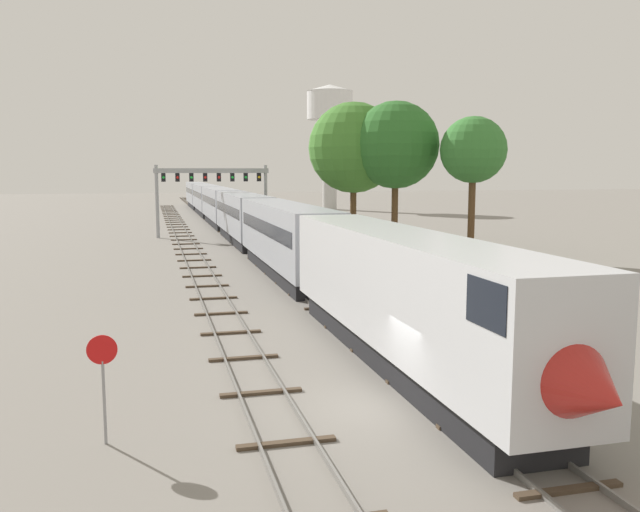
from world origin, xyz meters
name	(u,v)px	position (x,y,z in m)	size (l,w,h in m)	color
ground_plane	(388,406)	(0.00, 0.00, 0.00)	(400.00, 400.00, 0.00)	gray
track_main	(227,230)	(2.00, 60.00, 0.07)	(2.60, 200.00, 0.16)	slate
track_near	(190,251)	(-3.50, 40.00, 0.07)	(2.60, 160.00, 0.16)	slate
passenger_train	(229,210)	(2.00, 57.48, 2.61)	(3.04, 127.47, 4.80)	silver
signal_gantry	(212,183)	(-0.25, 53.09, 5.68)	(12.10, 0.49, 7.63)	#999BA0
water_tower	(330,115)	(25.18, 98.67, 17.00)	(8.38, 8.38, 22.39)	beige
stop_sign	(103,374)	(-8.00, -0.78, 1.87)	(0.76, 0.08, 2.88)	gray
trackside_tree_left	(396,145)	(13.69, 35.42, 9.16)	(7.41, 7.41, 12.90)	brown
trackside_tree_mid	(473,151)	(18.43, 30.53, 8.60)	(5.31, 5.31, 11.33)	brown
trackside_tree_right	(354,148)	(10.83, 38.21, 9.01)	(7.97, 7.97, 13.01)	brown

